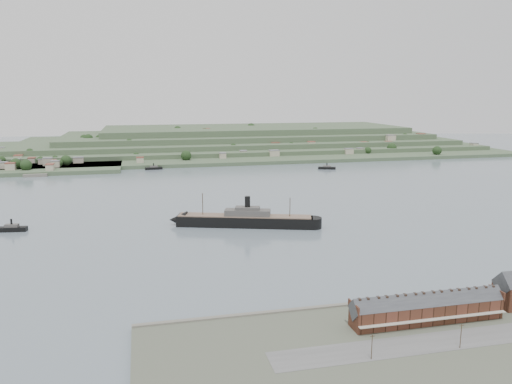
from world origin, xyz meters
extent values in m
plane|color=slate|center=(0.00, 0.00, 0.00)|extent=(1400.00, 1400.00, 0.00)
cube|color=#4C5142|center=(0.00, -188.00, 1.00)|extent=(220.00, 80.00, 2.00)
cube|color=slate|center=(0.00, -149.00, 1.30)|extent=(220.00, 2.00, 2.60)
cube|color=#595959|center=(0.00, -182.00, 2.05)|extent=(140.00, 12.00, 0.10)
cube|color=#422517|center=(-10.00, -168.00, 5.50)|extent=(55.00, 8.00, 7.00)
cube|color=#36373D|center=(-10.00, -168.00, 9.00)|extent=(55.60, 8.15, 8.15)
cube|color=#B4B1A0|center=(-10.00, -172.80, 5.00)|extent=(55.00, 1.60, 0.25)
cube|color=#422517|center=(-37.50, -168.00, 10.00)|extent=(0.50, 8.40, 3.00)
cube|color=#422517|center=(17.50, -168.00, 10.00)|extent=(0.50, 8.40, 3.00)
cube|color=#2F221A|center=(-32.00, -168.00, 11.40)|extent=(0.90, 1.40, 3.20)
cube|color=#2F221A|center=(-26.50, -168.00, 11.40)|extent=(0.90, 1.40, 3.20)
cube|color=#2F221A|center=(-12.75, -168.00, 11.40)|extent=(0.90, 1.40, 3.20)
cube|color=#2F221A|center=(-7.25, -168.00, 11.40)|extent=(0.90, 1.40, 3.20)
cube|color=#2F221A|center=(6.50, -168.00, 11.40)|extent=(0.90, 1.40, 3.20)
cube|color=#2F221A|center=(12.00, -168.00, 11.40)|extent=(0.90, 1.40, 3.20)
cube|color=#422517|center=(27.50, -164.00, 6.50)|extent=(10.00, 10.00, 9.00)
cube|color=#3E5538|center=(0.00, 360.00, 2.00)|extent=(760.00, 260.00, 4.00)
cube|color=#3E5538|center=(20.00, 385.00, 6.50)|extent=(680.00, 220.00, 5.00)
cube|color=#3E5538|center=(35.00, 400.00, 12.00)|extent=(600.00, 200.00, 6.00)
cube|color=#3E5538|center=(50.00, 415.00, 18.50)|extent=(520.00, 180.00, 7.00)
cube|color=#3E5538|center=(65.00, 430.00, 26.00)|extent=(440.00, 160.00, 8.00)
cube|color=#3E5538|center=(-200.00, 250.00, 2.00)|extent=(150.00, 90.00, 4.00)
cube|color=slate|center=(-205.00, 208.00, 1.40)|extent=(22.00, 14.00, 2.80)
cube|color=black|center=(-44.29, -23.11, 3.21)|extent=(82.03, 35.91, 6.43)
cone|color=black|center=(-83.61, -10.40, 3.21)|extent=(13.88, 13.88, 11.02)
cylinder|color=black|center=(-4.97, -35.82, 3.21)|extent=(11.02, 11.02, 6.43)
cube|color=#725C4C|center=(-44.29, -23.11, 6.70)|extent=(80.00, 34.47, 0.55)
cube|color=#4B4946|center=(-42.54, -23.67, 8.72)|extent=(28.76, 16.34, 3.67)
cube|color=#4B4946|center=(-42.54, -23.67, 11.20)|extent=(15.96, 10.64, 2.30)
cylinder|color=black|center=(-42.54, -23.67, 14.69)|extent=(3.31, 3.31, 8.26)
cylinder|color=#3B2C1B|center=(-68.76, -15.20, 12.86)|extent=(0.46, 0.46, 14.69)
cylinder|color=#3B2C1B|center=(-18.07, -31.58, 11.94)|extent=(0.46, 0.46, 12.86)
cube|color=black|center=(-180.10, -2.91, 1.34)|extent=(17.21, 6.50, 2.69)
cube|color=#4B4946|center=(-180.10, -2.91, 3.36)|extent=(7.94, 4.48, 2.02)
cylinder|color=black|center=(-180.10, -2.91, 5.60)|extent=(1.12, 1.12, 3.92)
cube|color=black|center=(-91.16, 225.00, 1.20)|extent=(18.44, 7.02, 2.40)
cube|color=#4B4946|center=(-91.16, 225.00, 3.00)|extent=(8.50, 4.90, 1.80)
cylinder|color=black|center=(-91.16, 225.00, 5.00)|extent=(1.00, 1.00, 3.50)
cube|color=black|center=(89.41, 185.07, 1.23)|extent=(19.16, 10.62, 2.46)
cube|color=#4B4946|center=(89.41, 185.07, 3.08)|extent=(9.18, 6.49, 1.85)
cylinder|color=black|center=(89.41, 185.07, 5.13)|extent=(1.03, 1.03, 3.59)
camera|label=1|loc=(-104.50, -311.77, 80.13)|focal=35.00mm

